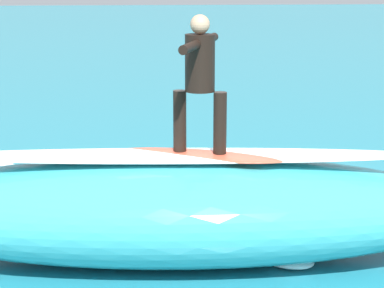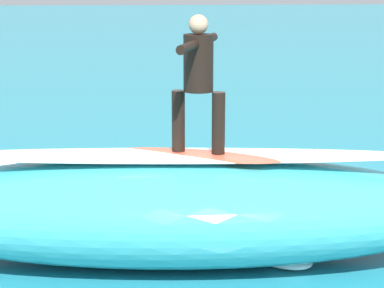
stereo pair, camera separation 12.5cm
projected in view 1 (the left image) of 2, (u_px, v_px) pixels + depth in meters
ground_plane at (197, 215)px, 11.00m from camera, size 120.00×120.00×0.00m
wave_crest at (173, 210)px, 9.18m from camera, size 7.56×2.56×1.33m
wave_foam_lip at (173, 156)px, 9.02m from camera, size 6.36×1.11×0.08m
surfboard_riding at (200, 155)px, 9.02m from camera, size 2.21×1.19×0.09m
surfer_riding at (200, 73)px, 8.78m from camera, size 0.64×1.54×1.67m
surfboard_paddling at (186, 188)px, 12.18m from camera, size 1.87×2.12×0.09m
surfer_paddling at (191, 175)px, 12.24m from camera, size 1.32×1.54×0.33m
foam_patch_near at (283, 258)px, 9.19m from camera, size 0.98×0.96×0.16m
foam_patch_far at (46, 225)px, 10.45m from camera, size 0.78×0.79×0.10m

